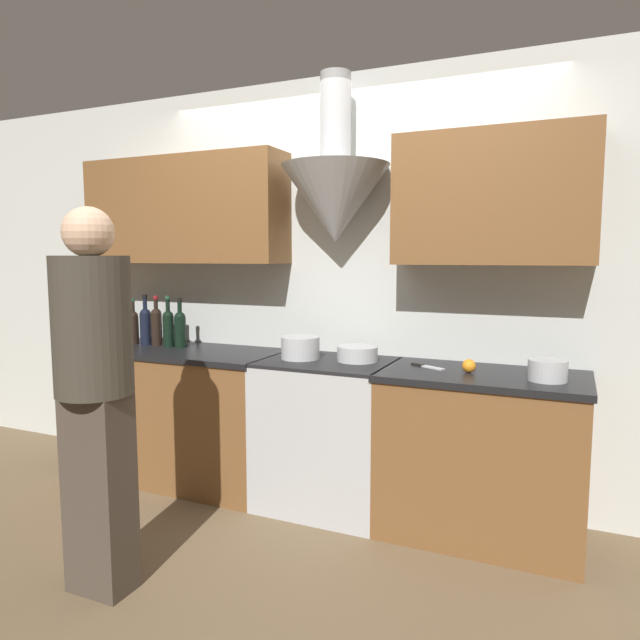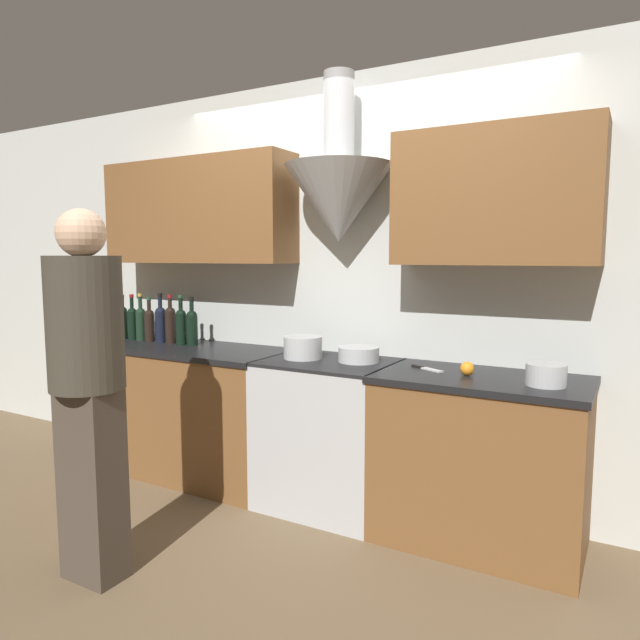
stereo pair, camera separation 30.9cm
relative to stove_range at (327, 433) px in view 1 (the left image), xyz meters
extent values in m
plane|color=brown|center=(0.00, -0.34, -0.45)|extent=(12.00, 12.00, 0.00)
cube|color=silver|center=(0.00, 0.33, 0.85)|extent=(8.40, 0.06, 2.60)
cone|color=#B7BABC|center=(0.00, 0.12, 1.36)|extent=(0.64, 0.64, 0.45)
cylinder|color=#B7BABC|center=(0.00, 0.12, 1.84)|extent=(0.18, 0.18, 0.52)
cube|color=brown|center=(-1.11, 0.15, 1.35)|extent=(1.46, 0.32, 0.70)
cube|color=brown|center=(0.90, 0.15, 1.35)|extent=(1.04, 0.32, 0.70)
cube|color=brown|center=(-1.11, 0.00, -0.02)|extent=(1.46, 0.60, 0.85)
cube|color=black|center=(-1.11, 0.00, 0.42)|extent=(1.49, 0.62, 0.03)
cube|color=brown|center=(0.90, 0.00, -0.02)|extent=(1.04, 0.60, 0.85)
cube|color=black|center=(0.90, 0.00, 0.42)|extent=(1.06, 0.62, 0.03)
cube|color=#B7BABC|center=(0.00, 0.00, -0.01)|extent=(0.76, 0.60, 0.87)
cube|color=black|center=(0.00, -0.30, -0.05)|extent=(0.53, 0.01, 0.39)
cube|color=black|center=(0.00, 0.00, 0.43)|extent=(0.76, 0.60, 0.02)
cube|color=#B7BABC|center=(0.00, 0.27, 0.37)|extent=(0.76, 0.06, 0.10)
cylinder|color=black|center=(-1.76, 0.04, 0.54)|extent=(0.07, 0.07, 0.21)
sphere|color=black|center=(-1.76, 0.04, 0.65)|extent=(0.07, 0.07, 0.07)
cylinder|color=black|center=(-1.76, 0.04, 0.70)|extent=(0.03, 0.03, 0.08)
cylinder|color=maroon|center=(-1.76, 0.04, 0.76)|extent=(0.03, 0.03, 0.02)
cylinder|color=black|center=(-1.67, 0.05, 0.54)|extent=(0.07, 0.07, 0.20)
sphere|color=black|center=(-1.67, 0.05, 0.64)|extent=(0.07, 0.07, 0.07)
cylinder|color=black|center=(-1.67, 0.05, 0.70)|extent=(0.03, 0.03, 0.09)
cylinder|color=maroon|center=(-1.67, 0.05, 0.76)|extent=(0.03, 0.03, 0.02)
cylinder|color=black|center=(-1.59, 0.05, 0.54)|extent=(0.07, 0.07, 0.20)
sphere|color=black|center=(-1.59, 0.05, 0.64)|extent=(0.07, 0.07, 0.07)
cylinder|color=black|center=(-1.59, 0.05, 0.71)|extent=(0.03, 0.03, 0.10)
cylinder|color=gold|center=(-1.59, 0.05, 0.77)|extent=(0.03, 0.03, 0.02)
cylinder|color=black|center=(-1.49, 0.04, 0.54)|extent=(0.07, 0.07, 0.20)
sphere|color=black|center=(-1.49, 0.04, 0.63)|extent=(0.07, 0.07, 0.07)
cylinder|color=black|center=(-1.49, 0.04, 0.69)|extent=(0.03, 0.03, 0.09)
cylinder|color=#234C33|center=(-1.49, 0.04, 0.75)|extent=(0.03, 0.03, 0.02)
cylinder|color=black|center=(-1.39, 0.05, 0.55)|extent=(0.08, 0.08, 0.22)
sphere|color=black|center=(-1.39, 0.05, 0.65)|extent=(0.07, 0.07, 0.07)
cylinder|color=black|center=(-1.39, 0.05, 0.72)|extent=(0.03, 0.03, 0.10)
cylinder|color=black|center=(-1.39, 0.05, 0.78)|extent=(0.03, 0.03, 0.02)
cylinder|color=black|center=(-1.29, 0.05, 0.55)|extent=(0.07, 0.07, 0.22)
sphere|color=black|center=(-1.29, 0.05, 0.66)|extent=(0.07, 0.07, 0.07)
cylinder|color=black|center=(-1.29, 0.05, 0.72)|extent=(0.03, 0.03, 0.08)
cylinder|color=maroon|center=(-1.29, 0.05, 0.77)|extent=(0.03, 0.03, 0.02)
cylinder|color=black|center=(-1.18, 0.04, 0.54)|extent=(0.08, 0.08, 0.21)
sphere|color=black|center=(-1.18, 0.04, 0.65)|extent=(0.07, 0.07, 0.07)
cylinder|color=black|center=(-1.18, 0.04, 0.71)|extent=(0.03, 0.03, 0.10)
cylinder|color=#234C33|center=(-1.18, 0.04, 0.77)|extent=(0.03, 0.03, 0.02)
cylinder|color=black|center=(-1.10, 0.05, 0.54)|extent=(0.08, 0.08, 0.20)
sphere|color=black|center=(-1.10, 0.05, 0.64)|extent=(0.07, 0.07, 0.07)
cylinder|color=black|center=(-1.10, 0.05, 0.70)|extent=(0.03, 0.03, 0.09)
cylinder|color=black|center=(-1.10, 0.05, 0.76)|extent=(0.03, 0.03, 0.02)
cylinder|color=#B7BABC|center=(-0.17, -0.01, 0.51)|extent=(0.23, 0.23, 0.13)
cylinder|color=#B7BABC|center=(0.17, 0.05, 0.48)|extent=(0.24, 0.24, 0.09)
sphere|color=orange|center=(0.82, -0.02, 0.47)|extent=(0.07, 0.07, 0.07)
cylinder|color=#B7BABC|center=(1.21, -0.07, 0.49)|extent=(0.19, 0.19, 0.10)
cube|color=silver|center=(0.63, 0.01, 0.44)|extent=(0.14, 0.09, 0.01)
cube|color=black|center=(0.53, 0.06, 0.44)|extent=(0.08, 0.06, 0.01)
cube|color=#473D33|center=(-0.58, -1.22, 0.00)|extent=(0.28, 0.18, 0.90)
cylinder|color=#3D382D|center=(-0.58, -1.22, 0.75)|extent=(0.33, 0.33, 0.60)
sphere|color=#E0B28E|center=(-0.58, -1.22, 1.15)|extent=(0.22, 0.22, 0.22)
camera|label=1|loc=(1.30, -3.04, 1.05)|focal=32.00mm
camera|label=2|loc=(1.58, -2.90, 1.05)|focal=32.00mm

